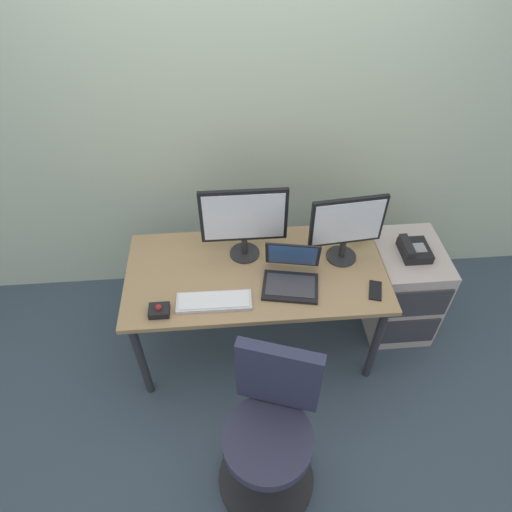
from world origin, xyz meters
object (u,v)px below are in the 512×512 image
object	(u,v)px
monitor_main	(244,220)
keyboard	(214,301)
file_cabinet	(401,288)
monitor_side	(347,226)
cell_phone	(375,290)
laptop	(291,275)
office_chair	(270,433)
trackball_mouse	(159,310)
coffee_mug	(359,231)
desk_phone	(414,250)

from	to	relation	value
monitor_main	keyboard	bearing A→B (deg)	-117.28
file_cabinet	monitor_side	bearing A→B (deg)	-174.43
keyboard	cell_phone	size ratio (longest dim) A/B	2.90
cell_phone	keyboard	bearing A→B (deg)	-162.76
keyboard	laptop	xyz separation A→B (m)	(0.44, 0.12, 0.04)
office_chair	laptop	world-z (taller)	office_chair
office_chair	trackball_mouse	bearing A→B (deg)	132.84
monitor_side	trackball_mouse	size ratio (longest dim) A/B	3.99
monitor_side	file_cabinet	bearing A→B (deg)	5.57
keyboard	cell_phone	bearing A→B (deg)	0.79
file_cabinet	coffee_mug	distance (m)	0.55
monitor_main	coffee_mug	distance (m)	0.75
trackball_mouse	coffee_mug	xyz separation A→B (m)	(1.20, 0.51, 0.03)
file_cabinet	laptop	distance (m)	0.93
coffee_mug	cell_phone	size ratio (longest dim) A/B	0.81
office_chair	monitor_main	distance (m)	1.14
monitor_main	coffee_mug	bearing A→B (deg)	7.17
file_cabinet	keyboard	xyz separation A→B (m)	(-1.24, -0.34, 0.39)
desk_phone	keyboard	distance (m)	1.27
monitor_side	office_chair	bearing A→B (deg)	-119.35
cell_phone	file_cabinet	bearing A→B (deg)	60.79
office_chair	coffee_mug	xyz separation A→B (m)	(0.66, 1.09, 0.32)
coffee_mug	file_cabinet	bearing A→B (deg)	-20.09
file_cabinet	cell_phone	xyz separation A→B (m)	(-0.34, -0.33, 0.38)
monitor_main	trackball_mouse	bearing A→B (deg)	-139.25
monitor_side	keyboard	distance (m)	0.86
monitor_main	trackball_mouse	distance (m)	0.68
cell_phone	office_chair	bearing A→B (deg)	-119.01
coffee_mug	cell_phone	world-z (taller)	coffee_mug
office_chair	laptop	bearing A→B (deg)	75.88
monitor_main	monitor_side	bearing A→B (deg)	-7.42
laptop	coffee_mug	size ratio (longest dim) A/B	3.12
desk_phone	trackball_mouse	size ratio (longest dim) A/B	1.82
office_chair	monitor_main	world-z (taller)	monitor_main
coffee_mug	cell_phone	distance (m)	0.45
file_cabinet	monitor_main	size ratio (longest dim) A/B	1.36
trackball_mouse	cell_phone	world-z (taller)	trackball_mouse
desk_phone	trackball_mouse	world-z (taller)	trackball_mouse
monitor_main	office_chair	bearing A→B (deg)	-86.68
office_chair	cell_phone	world-z (taller)	office_chair
desk_phone	office_chair	distance (m)	1.39
laptop	coffee_mug	world-z (taller)	laptop
keyboard	coffee_mug	world-z (taller)	coffee_mug
laptop	desk_phone	bearing A→B (deg)	14.15
laptop	trackball_mouse	xyz separation A→B (m)	(-0.73, -0.17, -0.03)
monitor_main	cell_phone	world-z (taller)	monitor_main
file_cabinet	keyboard	world-z (taller)	keyboard
desk_phone	monitor_side	size ratio (longest dim) A/B	0.46
desk_phone	laptop	bearing A→B (deg)	-165.85
trackball_mouse	file_cabinet	bearing A→B (deg)	14.19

